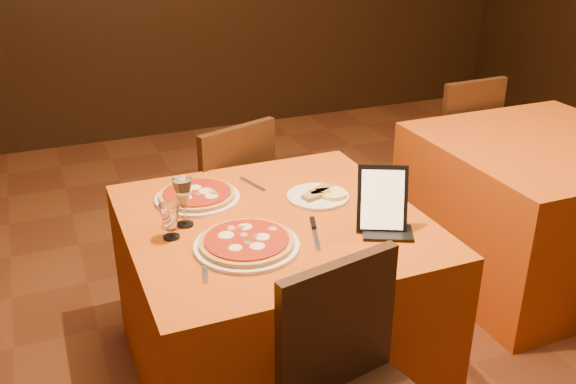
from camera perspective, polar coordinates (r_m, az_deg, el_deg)
name	(u,v)px	position (r m, az deg, el deg)	size (l,w,h in m)	color
main_table	(275,301)	(2.63, -1.19, -9.66)	(1.10, 1.10, 0.75)	#B0460B
side_table	(536,209)	(3.60, 21.21, -1.41)	(1.10, 1.10, 0.75)	#AE420B
chair_main_far	(217,203)	(3.25, -6.33, -1.01)	(0.41, 0.41, 0.91)	black
chair_side_far	(448,145)	(4.13, 14.01, 4.09)	(0.41, 0.41, 0.91)	black
pizza_near	(247,244)	(2.24, -3.69, -4.62)	(0.37, 0.37, 0.03)	white
pizza_far	(197,196)	(2.60, -8.06, -0.38)	(0.34, 0.34, 0.03)	white
cutlet_dish	(318,195)	(2.59, 2.67, -0.29)	(0.25, 0.25, 0.03)	white
wine_glass	(184,202)	(2.38, -9.27, -0.88)	(0.08, 0.08, 0.19)	#D2BE77
water_glass	(170,222)	(2.31, -10.42, -2.60)	(0.07, 0.07, 0.13)	white
tablet	(382,199)	(2.34, 8.38, -0.60)	(0.18, 0.02, 0.24)	black
knife	(315,235)	(2.31, 2.44, -3.87)	(0.22, 0.02, 0.01)	#B5B5BC
fork_near	(205,270)	(2.12, -7.39, -6.89)	(0.16, 0.02, 0.01)	silver
fork_far	(252,184)	(2.72, -3.19, 0.70)	(0.18, 0.02, 0.01)	silver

